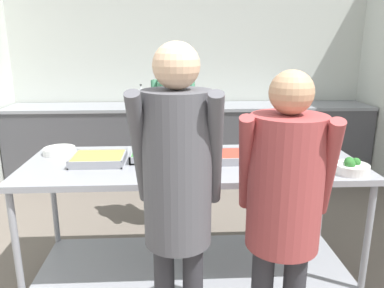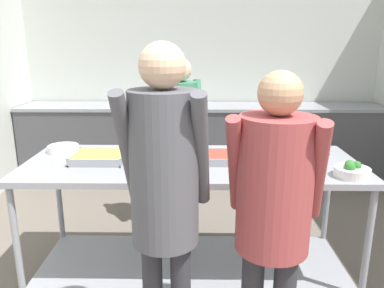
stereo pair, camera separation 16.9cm
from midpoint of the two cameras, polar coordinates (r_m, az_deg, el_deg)
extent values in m
cube|color=silver|center=(5.28, -1.37, 10.70)|extent=(4.92, 0.06, 2.65)
cube|color=#4C4C51|center=(5.06, -1.19, 0.44)|extent=(4.76, 0.62, 0.90)
cube|color=gray|center=(4.96, -1.22, 5.70)|extent=(4.76, 0.65, 0.04)
cube|color=black|center=(5.04, 7.59, 5.81)|extent=(0.55, 0.38, 0.02)
cube|color=gray|center=(2.63, -1.73, -3.11)|extent=(2.33, 0.86, 0.04)
cube|color=gray|center=(2.98, -1.60, -17.73)|extent=(2.25, 0.78, 0.02)
cylinder|color=gray|center=(2.70, -26.76, -15.17)|extent=(0.04, 0.04, 0.89)
cylinder|color=gray|center=(2.74, 23.38, -14.30)|extent=(0.04, 0.04, 0.89)
cylinder|color=gray|center=(3.33, -21.61, -8.76)|extent=(0.04, 0.04, 0.89)
cylinder|color=gray|center=(3.36, 17.75, -8.17)|extent=(0.04, 0.04, 0.89)
cylinder|color=white|center=(3.00, -21.06, -1.31)|extent=(0.24, 0.24, 0.01)
cylinder|color=white|center=(3.00, -21.08, -1.09)|extent=(0.24, 0.24, 0.01)
cylinder|color=white|center=(3.00, -21.10, -0.86)|extent=(0.23, 0.23, 0.01)
cylinder|color=white|center=(2.99, -21.12, -0.64)|extent=(0.23, 0.23, 0.01)
cube|color=gray|center=(2.70, -15.76, -2.65)|extent=(0.36, 0.30, 0.01)
cube|color=gold|center=(2.69, -15.80, -2.13)|extent=(0.34, 0.28, 0.04)
cube|color=gray|center=(2.56, -16.49, -3.18)|extent=(0.36, 0.01, 0.05)
cube|color=gray|center=(2.83, -15.17, -1.34)|extent=(0.36, 0.01, 0.05)
cube|color=gray|center=(2.74, -19.37, -2.23)|extent=(0.01, 0.30, 0.05)
cube|color=gray|center=(2.66, -12.12, -2.19)|extent=(0.01, 0.30, 0.05)
cube|color=gray|center=(2.73, -6.70, -1.96)|extent=(0.41, 0.34, 0.01)
cube|color=#387A38|center=(2.72, -6.71, -1.45)|extent=(0.38, 0.31, 0.04)
cube|color=gray|center=(2.57, -6.93, -2.58)|extent=(0.41, 0.01, 0.05)
cube|color=gray|center=(2.88, -6.51, -0.60)|extent=(0.41, 0.01, 0.05)
cube|color=gray|center=(2.74, -10.84, -1.58)|extent=(0.01, 0.34, 0.05)
cube|color=gray|center=(2.72, -2.54, -1.48)|extent=(0.01, 0.34, 0.05)
cube|color=gray|center=(2.65, 2.77, -2.40)|extent=(0.41, 0.28, 0.01)
cube|color=#B23D2D|center=(2.64, 2.77, -1.87)|extent=(0.38, 0.26, 0.04)
cube|color=gray|center=(2.52, 3.07, -2.86)|extent=(0.41, 0.01, 0.05)
cube|color=gray|center=(2.77, 2.50, -1.13)|extent=(0.41, 0.01, 0.05)
cube|color=gray|center=(2.63, -1.50, -2.02)|extent=(0.01, 0.28, 0.05)
cube|color=gray|center=(2.67, 6.99, -1.88)|extent=(0.01, 0.28, 0.05)
cylinder|color=gray|center=(2.63, 12.65, -2.02)|extent=(0.27, 0.27, 0.09)
cylinder|color=brown|center=(2.61, 12.70, -1.18)|extent=(0.24, 0.24, 0.01)
cylinder|color=black|center=(2.68, 16.90, -1.18)|extent=(0.14, 0.02, 0.02)
cylinder|color=silver|center=(2.56, 21.42, -3.55)|extent=(0.22, 0.22, 0.06)
sphere|color=#2D702D|center=(2.56, 22.02, -2.59)|extent=(0.06, 0.06, 0.06)
sphere|color=#2D702D|center=(2.55, 21.13, -2.57)|extent=(0.06, 0.06, 0.06)
sphere|color=#2D702D|center=(2.51, 21.18, -2.85)|extent=(0.07, 0.07, 0.07)
cylinder|color=#993D3D|center=(1.86, 5.66, -3.23)|extent=(0.14, 0.31, 0.55)
cylinder|color=#993D3D|center=(1.87, 17.63, -3.80)|extent=(0.14, 0.31, 0.55)
cylinder|color=#993D3D|center=(1.88, 11.53, -5.83)|extent=(0.37, 0.37, 0.68)
sphere|color=tan|center=(1.77, 12.29, 7.67)|extent=(0.21, 0.21, 0.21)
cylinder|color=#4C4C51|center=(1.75, -10.68, -1.09)|extent=(0.10, 0.33, 0.60)
cylinder|color=#4C4C51|center=(1.71, 0.65, -1.25)|extent=(0.10, 0.33, 0.60)
cylinder|color=#4C4C51|center=(1.75, -5.02, -3.90)|extent=(0.32, 0.32, 0.74)
sphere|color=tan|center=(1.65, -5.40, 11.80)|extent=(0.21, 0.21, 0.21)
cylinder|color=#2D2D33|center=(3.61, -2.72, -7.21)|extent=(0.10, 0.10, 0.73)
cylinder|color=#2D2D33|center=(3.59, -4.96, -7.34)|extent=(0.10, 0.10, 0.73)
cylinder|color=#3D7F5B|center=(3.40, -1.27, 5.16)|extent=(0.11, 0.31, 0.55)
cylinder|color=#3D7F5B|center=(3.36, -6.90, 4.95)|extent=(0.11, 0.31, 0.55)
cylinder|color=#3D7F5B|center=(3.39, -4.04, 3.75)|extent=(0.31, 0.31, 0.67)
sphere|color=beige|center=(3.33, -4.19, 11.21)|extent=(0.21, 0.21, 0.21)
cylinder|color=silver|center=(5.02, -8.72, 6.93)|extent=(0.06, 0.06, 0.18)
cone|color=silver|center=(5.00, -8.78, 8.38)|extent=(0.06, 0.06, 0.07)
cylinder|color=black|center=(5.00, -8.80, 8.88)|extent=(0.03, 0.03, 0.02)
camera|label=1|loc=(0.08, -91.80, -0.49)|focal=35.00mm
camera|label=2|loc=(0.08, 88.20, 0.49)|focal=35.00mm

